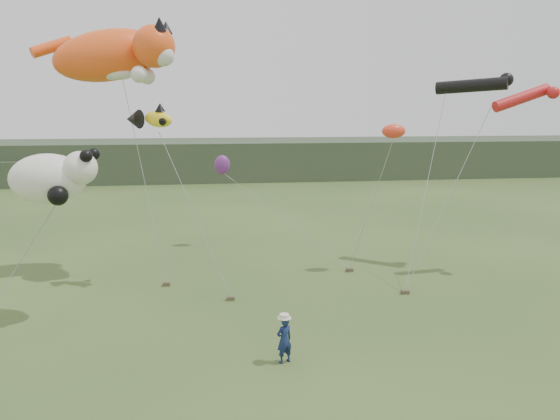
# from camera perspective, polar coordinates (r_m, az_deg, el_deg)

# --- Properties ---
(ground) EXTENTS (120.00, 120.00, 0.00)m
(ground) POSITION_cam_1_polar(r_m,az_deg,el_deg) (17.60, 1.92, -14.37)
(ground) COLOR #385123
(ground) RESTS_ON ground
(headland) EXTENTS (90.00, 13.00, 4.00)m
(headland) POSITION_cam_1_polar(r_m,az_deg,el_deg) (60.66, -8.26, 5.21)
(headland) COLOR #2D3D28
(headland) RESTS_ON ground
(festival_attendant) EXTENTS (0.61, 0.53, 1.42)m
(festival_attendant) POSITION_cam_1_polar(r_m,az_deg,el_deg) (16.50, 0.45, -13.42)
(festival_attendant) COLOR #14234D
(festival_attendant) RESTS_ON ground
(sandbag_anchors) EXTENTS (15.88, 5.79, 0.15)m
(sandbag_anchors) POSITION_cam_1_polar(r_m,az_deg,el_deg) (22.31, -4.41, -8.69)
(sandbag_anchors) COLOR brown
(sandbag_anchors) RESTS_ON ground
(cat_kite) EXTENTS (6.41, 3.57, 3.02)m
(cat_kite) POSITION_cam_1_polar(r_m,az_deg,el_deg) (25.52, -16.46, 15.35)
(cat_kite) COLOR #FF5419
(cat_kite) RESTS_ON ground
(fish_kite) EXTENTS (2.19, 1.43, 1.05)m
(fish_kite) POSITION_cam_1_polar(r_m,az_deg,el_deg) (23.31, -13.51, 9.28)
(fish_kite) COLOR yellow
(fish_kite) RESTS_ON ground
(tube_kites) EXTENTS (4.35, 3.81, 1.80)m
(tube_kites) POSITION_cam_1_polar(r_m,az_deg,el_deg) (27.24, 21.57, 11.68)
(tube_kites) COLOR black
(tube_kites) RESTS_ON ground
(panda_kite) EXTENTS (3.06, 1.98, 1.90)m
(panda_kite) POSITION_cam_1_polar(r_m,az_deg,el_deg) (20.37, -22.61, 3.15)
(panda_kite) COLOR white
(panda_kite) RESTS_ON ground
(misc_kites) EXTENTS (8.47, 6.33, 2.82)m
(misc_kites) POSITION_cam_1_polar(r_m,az_deg,el_deg) (27.23, 1.55, 6.23)
(misc_kites) COLOR #F53C23
(misc_kites) RESTS_ON ground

